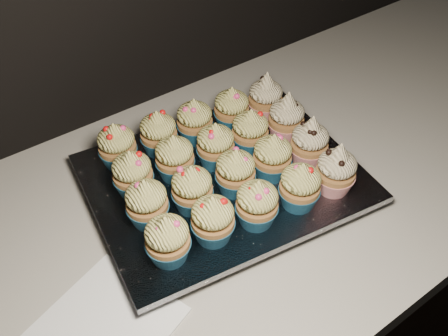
{
  "coord_description": "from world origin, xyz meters",
  "views": [
    {
      "loc": [
        -0.44,
        1.24,
        1.51
      ],
      "look_at": [
        -0.11,
        1.71,
        0.95
      ],
      "focal_mm": 40.0,
      "sensor_mm": 36.0,
      "label": 1
    }
  ],
  "objects": [
    {
      "name": "cupcake_0",
      "position": [
        -0.26,
        1.62,
        0.97
      ],
      "size": [
        0.06,
        0.06,
        0.08
      ],
      "color": "#195578",
      "rests_on": "foil_lining"
    },
    {
      "name": "cupcake_13",
      "position": [
        -0.03,
        1.73,
        0.97
      ],
      "size": [
        0.06,
        0.06,
        0.08
      ],
      "color": "#195578",
      "rests_on": "foil_lining"
    },
    {
      "name": "napkin",
      "position": [
        -0.37,
        1.6,
        0.9
      ],
      "size": [
        0.2,
        0.2,
        0.0
      ],
      "primitive_type": "cube",
      "rotation": [
        0.0,
        0.0,
        0.34
      ],
      "color": "white",
      "rests_on": "worktop"
    },
    {
      "name": "cupcake_7",
      "position": [
        -0.11,
        1.67,
        0.97
      ],
      "size": [
        0.06,
        0.06,
        0.08
      ],
      "color": "#195578",
      "rests_on": "foil_lining"
    },
    {
      "name": "cabinet",
      "position": [
        0.0,
        1.7,
        0.43
      ],
      "size": [
        2.4,
        0.6,
        0.86
      ],
      "primitive_type": "cube",
      "color": "black",
      "rests_on": "ground"
    },
    {
      "name": "cupcake_3",
      "position": [
        -0.05,
        1.59,
        0.97
      ],
      "size": [
        0.06,
        0.06,
        0.08
      ],
      "color": "#195578",
      "rests_on": "foil_lining"
    },
    {
      "name": "cupcake_14",
      "position": [
        0.04,
        1.72,
        0.97
      ],
      "size": [
        0.06,
        0.06,
        0.1
      ],
      "color": "red",
      "rests_on": "foil_lining"
    },
    {
      "name": "cupcake_12",
      "position": [
        -0.1,
        1.74,
        0.97
      ],
      "size": [
        0.06,
        0.06,
        0.08
      ],
      "color": "#195578",
      "rests_on": "foil_lining"
    },
    {
      "name": "cupcake_17",
      "position": [
        -0.09,
        1.81,
        0.97
      ],
      "size": [
        0.06,
        0.06,
        0.08
      ],
      "color": "#195578",
      "rests_on": "foil_lining"
    },
    {
      "name": "cupcake_10",
      "position": [
        -0.24,
        1.76,
        0.97
      ],
      "size": [
        0.06,
        0.06,
        0.08
      ],
      "color": "#195578",
      "rests_on": "foil_lining"
    },
    {
      "name": "cupcake_16",
      "position": [
        -0.16,
        1.82,
        0.97
      ],
      "size": [
        0.06,
        0.06,
        0.08
      ],
      "color": "#195578",
      "rests_on": "foil_lining"
    },
    {
      "name": "baking_tray",
      "position": [
        -0.11,
        1.71,
        0.91
      ],
      "size": [
        0.43,
        0.35,
        0.02
      ],
      "primitive_type": "cube",
      "rotation": [
        0.0,
        0.0,
        -0.14
      ],
      "color": "black",
      "rests_on": "worktop"
    },
    {
      "name": "cupcake_19",
      "position": [
        0.05,
        1.79,
        0.97
      ],
      "size": [
        0.06,
        0.06,
        0.1
      ],
      "color": "red",
      "rests_on": "foil_lining"
    },
    {
      "name": "cupcake_6",
      "position": [
        -0.18,
        1.68,
        0.97
      ],
      "size": [
        0.06,
        0.06,
        0.08
      ],
      "color": "#195578",
      "rests_on": "foil_lining"
    },
    {
      "name": "cupcake_2",
      "position": [
        -0.12,
        1.6,
        0.97
      ],
      "size": [
        0.06,
        0.06,
        0.08
      ],
      "color": "#195578",
      "rests_on": "foil_lining"
    },
    {
      "name": "cupcake_9",
      "position": [
        0.03,
        1.65,
        0.97
      ],
      "size": [
        0.06,
        0.06,
        0.1
      ],
      "color": "red",
      "rests_on": "foil_lining"
    },
    {
      "name": "cupcake_8",
      "position": [
        -0.04,
        1.66,
        0.97
      ],
      "size": [
        0.06,
        0.06,
        0.08
      ],
      "color": "#195578",
      "rests_on": "foil_lining"
    },
    {
      "name": "worktop",
      "position": [
        0.0,
        1.7,
        0.88
      ],
      "size": [
        2.44,
        0.64,
        0.04
      ],
      "primitive_type": "cube",
      "color": "beige",
      "rests_on": "cabinet"
    },
    {
      "name": "cupcake_4",
      "position": [
        0.02,
        1.58,
        0.97
      ],
      "size": [
        0.06,
        0.06,
        0.1
      ],
      "color": "red",
      "rests_on": "foil_lining"
    },
    {
      "name": "cupcake_15",
      "position": [
        -0.23,
        1.83,
        0.97
      ],
      "size": [
        0.06,
        0.06,
        0.08
      ],
      "color": "#195578",
      "rests_on": "foil_lining"
    },
    {
      "name": "cupcake_1",
      "position": [
        -0.19,
        1.61,
        0.97
      ],
      "size": [
        0.06,
        0.06,
        0.08
      ],
      "color": "#195578",
      "rests_on": "foil_lining"
    },
    {
      "name": "cupcake_18",
      "position": [
        -0.02,
        1.8,
        0.97
      ],
      "size": [
        0.06,
        0.06,
        0.08
      ],
      "color": "#195578",
      "rests_on": "foil_lining"
    },
    {
      "name": "foil_lining",
      "position": [
        -0.11,
        1.71,
        0.93
      ],
      "size": [
        0.47,
        0.39,
        0.01
      ],
      "primitive_type": "cube",
      "rotation": [
        0.0,
        0.0,
        -0.14
      ],
      "color": "silver",
      "rests_on": "baking_tray"
    },
    {
      "name": "cupcake_11",
      "position": [
        -0.17,
        1.75,
        0.97
      ],
      "size": [
        0.06,
        0.06,
        0.08
      ],
      "color": "#195578",
      "rests_on": "foil_lining"
    },
    {
      "name": "cupcake_5",
      "position": [
        -0.25,
        1.69,
        0.97
      ],
      "size": [
        0.06,
        0.06,
        0.08
      ],
      "color": "#195578",
      "rests_on": "foil_lining"
    }
  ]
}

